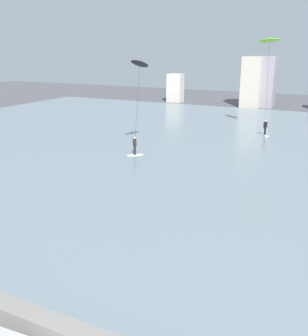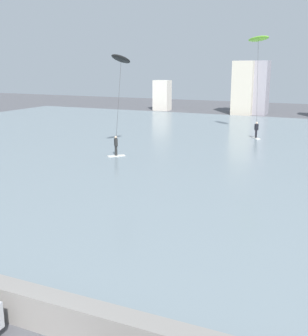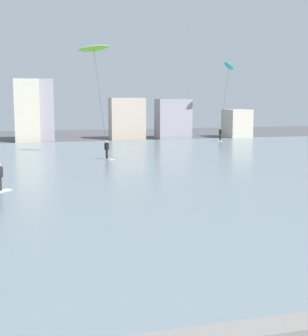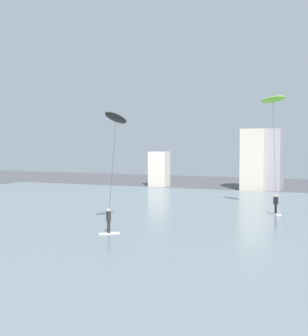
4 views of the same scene
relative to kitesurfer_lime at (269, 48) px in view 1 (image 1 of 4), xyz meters
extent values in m
cube|color=gray|center=(1.78, -9.11, -8.92)|extent=(84.00, 52.00, 0.10)
cube|color=beige|center=(-18.88, 19.44, -6.58)|extent=(2.52, 2.01, 4.78)
cube|color=beige|center=(-5.65, 19.30, -5.08)|extent=(3.00, 3.45, 7.77)
cube|color=gray|center=(-4.38, 20.20, -5.06)|extent=(4.06, 3.01, 7.81)
cube|color=silver|center=(0.63, -1.80, -8.84)|extent=(1.14, 1.41, 0.06)
cylinder|color=black|center=(0.63, -1.80, -8.42)|extent=(0.20, 0.20, 0.78)
cube|color=black|center=(0.63, -1.80, -7.73)|extent=(0.40, 0.37, 0.60)
sphere|color=beige|center=(0.63, -1.80, -7.32)|extent=(0.20, 0.20, 0.20)
cylinder|color=#333333|center=(0.29, -0.81, -3.57)|extent=(0.72, 2.01, 8.43)
ellipsoid|color=#7AD133|center=(-0.06, 0.17, 0.79)|extent=(3.10, 3.16, 0.80)
cube|color=silver|center=(-7.88, -14.98, -8.84)|extent=(1.30, 1.30, 0.06)
cylinder|color=black|center=(-7.88, -14.98, -8.42)|extent=(0.20, 0.20, 0.78)
cube|color=black|center=(-7.88, -14.98, -7.73)|extent=(0.40, 0.40, 0.60)
sphere|color=beige|center=(-7.88, -14.98, -7.32)|extent=(0.20, 0.20, 0.20)
cylinder|color=#333333|center=(-8.02, -14.18, -4.58)|extent=(0.30, 1.62, 6.40)
ellipsoid|color=black|center=(-8.16, -13.38, -1.24)|extent=(0.95, 2.69, 1.05)
camera|label=1|loc=(7.93, -43.33, 0.03)|focal=41.43mm
camera|label=2|loc=(8.99, -44.38, -1.61)|focal=45.75mm
camera|label=3|loc=(-6.76, -43.71, -3.60)|focal=52.12mm
camera|label=4|loc=(7.55, -42.96, -2.90)|focal=52.53mm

